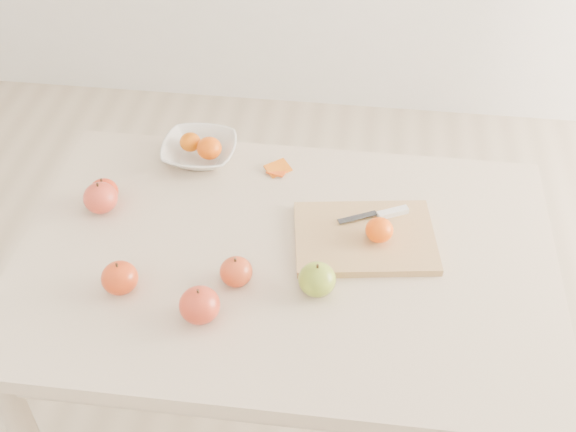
# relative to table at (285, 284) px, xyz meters

# --- Properties ---
(table) EXTENTS (1.20, 0.80, 0.75)m
(table) POSITION_rel_table_xyz_m (0.00, 0.00, 0.00)
(table) COLOR beige
(table) RESTS_ON ground
(cutting_board) EXTENTS (0.34, 0.27, 0.02)m
(cutting_board) POSITION_rel_table_xyz_m (0.17, 0.07, 0.11)
(cutting_board) COLOR tan
(cutting_board) RESTS_ON table
(board_tangerine) EXTENTS (0.06, 0.06, 0.05)m
(board_tangerine) POSITION_rel_table_xyz_m (0.20, 0.06, 0.14)
(board_tangerine) COLOR #E63C08
(board_tangerine) RESTS_ON cutting_board
(fruit_bowl) EXTENTS (0.19, 0.19, 0.05)m
(fruit_bowl) POSITION_rel_table_xyz_m (-0.26, 0.32, 0.12)
(fruit_bowl) COLOR silver
(fruit_bowl) RESTS_ON table
(bowl_tangerine_near) EXTENTS (0.05, 0.05, 0.05)m
(bowl_tangerine_near) POSITION_rel_table_xyz_m (-0.29, 0.33, 0.14)
(bowl_tangerine_near) COLOR #D75F07
(bowl_tangerine_near) RESTS_ON fruit_bowl
(bowl_tangerine_far) EXTENTS (0.06, 0.06, 0.06)m
(bowl_tangerine_far) POSITION_rel_table_xyz_m (-0.23, 0.30, 0.15)
(bowl_tangerine_far) COLOR #DA3E07
(bowl_tangerine_far) RESTS_ON fruit_bowl
(orange_peel_a) EXTENTS (0.07, 0.07, 0.01)m
(orange_peel_a) POSITION_rel_table_xyz_m (-0.06, 0.29, 0.10)
(orange_peel_a) COLOR #C85C0E
(orange_peel_a) RESTS_ON table
(orange_peel_b) EXTENTS (0.05, 0.05, 0.01)m
(orange_peel_b) POSITION_rel_table_xyz_m (-0.06, 0.28, 0.10)
(orange_peel_b) COLOR #CD470E
(orange_peel_b) RESTS_ON table
(paring_knife) EXTENTS (0.16, 0.08, 0.01)m
(paring_knife) POSITION_rel_table_xyz_m (0.22, 0.14, 0.12)
(paring_knife) COLOR white
(paring_knife) RESTS_ON cutting_board
(apple_green) EXTENTS (0.08, 0.08, 0.07)m
(apple_green) POSITION_rel_table_xyz_m (0.08, -0.10, 0.13)
(apple_green) COLOR #558517
(apple_green) RESTS_ON table
(apple_red_e) EXTENTS (0.07, 0.07, 0.06)m
(apple_red_e) POSITION_rel_table_xyz_m (-0.09, -0.10, 0.13)
(apple_red_e) COLOR #A31E15
(apple_red_e) RESTS_ON table
(apple_red_a) EXTENTS (0.07, 0.07, 0.06)m
(apple_red_a) POSITION_rel_table_xyz_m (-0.45, 0.12, 0.13)
(apple_red_a) COLOR maroon
(apple_red_a) RESTS_ON table
(apple_red_c) EXTENTS (0.08, 0.08, 0.08)m
(apple_red_c) POSITION_rel_table_xyz_m (-0.15, -0.20, 0.14)
(apple_red_c) COLOR maroon
(apple_red_c) RESTS_ON table
(apple_red_b) EXTENTS (0.08, 0.08, 0.07)m
(apple_red_b) POSITION_rel_table_xyz_m (-0.45, 0.09, 0.14)
(apple_red_b) COLOR maroon
(apple_red_b) RESTS_ON table
(apple_red_d) EXTENTS (0.08, 0.08, 0.07)m
(apple_red_d) POSITION_rel_table_xyz_m (-0.33, -0.15, 0.13)
(apple_red_d) COLOR #A21802
(apple_red_d) RESTS_ON table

